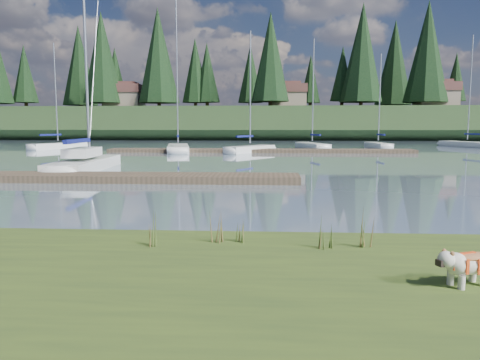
{
  "coord_description": "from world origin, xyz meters",
  "views": [
    {
      "loc": [
        2.71,
        -10.08,
        2.33
      ],
      "look_at": [
        2.13,
        -0.5,
        1.2
      ],
      "focal_mm": 35.0,
      "sensor_mm": 36.0,
      "label": 1
    }
  ],
  "objects": [
    {
      "name": "ground",
      "position": [
        0.0,
        30.0,
        0.0
      ],
      "size": [
        200.0,
        200.0,
        0.0
      ],
      "primitive_type": "plane",
      "color": "#798EA2",
      "rests_on": "ground"
    },
    {
      "name": "ridge",
      "position": [
        0.0,
        73.0,
        2.5
      ],
      "size": [
        200.0,
        20.0,
        5.0
      ],
      "primitive_type": "cube",
      "color": "#22361A",
      "rests_on": "ground"
    },
    {
      "name": "bulldog",
      "position": [
        5.16,
        -4.32,
        0.64
      ],
      "size": [
        0.79,
        0.53,
        0.47
      ],
      "rotation": [
        0.0,
        0.0,
        3.54
      ],
      "color": "silver",
      "rests_on": "bank"
    },
    {
      "name": "sailboat_main",
      "position": [
        -6.83,
        14.3,
        0.42
      ],
      "size": [
        2.38,
        8.92,
        12.69
      ],
      "rotation": [
        0.0,
        0.0,
        1.65
      ],
      "color": "silver",
      "rests_on": "ground"
    },
    {
      "name": "dock_near",
      "position": [
        -4.0,
        9.0,
        0.15
      ],
      "size": [
        16.0,
        2.0,
        0.3
      ],
      "primitive_type": "cube",
      "color": "#4C3D2C",
      "rests_on": "ground"
    },
    {
      "name": "dock_far",
      "position": [
        2.0,
        30.0,
        0.15
      ],
      "size": [
        26.0,
        2.2,
        0.3
      ],
      "primitive_type": "cube",
      "color": "#4C3D2C",
      "rests_on": "ground"
    },
    {
      "name": "sailboat_bg_0",
      "position": [
        -17.76,
        35.57,
        0.32
      ],
      "size": [
        4.23,
        6.99,
        10.35
      ],
      "rotation": [
        0.0,
        0.0,
        1.14
      ],
      "color": "silver",
      "rests_on": "ground"
    },
    {
      "name": "sailboat_bg_1",
      "position": [
        -5.41,
        31.8,
        0.33
      ],
      "size": [
        3.4,
        9.09,
        13.2
      ],
      "rotation": [
        0.0,
        0.0,
        1.76
      ],
      "color": "silver",
      "rests_on": "ground"
    },
    {
      "name": "sailboat_bg_2",
      "position": [
        1.49,
        30.41,
        0.33
      ],
      "size": [
        4.71,
        6.4,
        10.25
      ],
      "rotation": [
        0.0,
        0.0,
        1.01
      ],
      "color": "silver",
      "rests_on": "ground"
    },
    {
      "name": "sailboat_bg_3",
      "position": [
        6.89,
        37.09,
        0.33
      ],
      "size": [
        3.24,
        7.36,
        10.72
      ],
      "rotation": [
        0.0,
        0.0,
        1.83
      ],
      "color": "silver",
      "rests_on": "ground"
    },
    {
      "name": "sailboat_bg_4",
      "position": [
        13.72,
        38.27,
        0.33
      ],
      "size": [
        1.76,
        6.35,
        9.43
      ],
      "rotation": [
        0.0,
        0.0,
        1.66
      ],
      "color": "silver",
      "rests_on": "ground"
    },
    {
      "name": "sailboat_bg_5",
      "position": [
        23.79,
        42.09,
        0.32
      ],
      "size": [
        3.96,
        8.42,
        11.83
      ],
      "rotation": [
        0.0,
        0.0,
        1.86
      ],
      "color": "silver",
      "rests_on": "ground"
    },
    {
      "name": "weed_0",
      "position": [
        0.8,
        -2.69,
        0.63
      ],
      "size": [
        0.17,
        0.14,
        0.67
      ],
      "color": "#475B23",
      "rests_on": "bank"
    },
    {
      "name": "weed_1",
      "position": [
        1.84,
        -2.32,
        0.58
      ],
      "size": [
        0.17,
        0.14,
        0.55
      ],
      "color": "#475B23",
      "rests_on": "bank"
    },
    {
      "name": "weed_2",
      "position": [
        3.63,
        -2.67,
        0.6
      ],
      "size": [
        0.17,
        0.14,
        0.59
      ],
      "color": "#475B23",
      "rests_on": "bank"
    },
    {
      "name": "weed_4",
      "position": [
        2.21,
        -2.3,
        0.53
      ],
      "size": [
        0.17,
        0.14,
        0.43
      ],
      "color": "#475B23",
      "rests_on": "bank"
    },
    {
      "name": "weed_5",
      "position": [
        4.32,
        -2.6,
        0.65
      ],
      "size": [
        0.17,
        0.14,
        0.72
      ],
      "color": "#475B23",
      "rests_on": "bank"
    },
    {
      "name": "mud_lip",
      "position": [
        0.0,
        -1.6,
        0.07
      ],
      "size": [
        60.0,
        0.5,
        0.14
      ],
      "primitive_type": "cube",
      "color": "#33281C",
      "rests_on": "ground"
    },
    {
      "name": "conifer_1",
      "position": [
        -40.0,
        71.0,
        11.28
      ],
      "size": [
        4.4,
        4.4,
        11.3
      ],
      "color": "#382619",
      "rests_on": "ridge"
    },
    {
      "name": "conifer_2",
      "position": [
        -25.0,
        68.0,
        13.54
      ],
      "size": [
        6.6,
        6.6,
        16.05
      ],
      "color": "#382619",
      "rests_on": "ridge"
    },
    {
      "name": "conifer_3",
      "position": [
        -10.0,
        72.0,
        11.74
      ],
      "size": [
        4.84,
        4.84,
        12.25
      ],
      "color": "#382619",
      "rests_on": "ridge"
    },
    {
      "name": "conifer_4",
      "position": [
        3.0,
        66.0,
        13.09
      ],
      "size": [
        6.16,
        6.16,
        15.1
      ],
      "color": "#382619",
      "rests_on": "ridge"
    },
    {
      "name": "conifer_5",
      "position": [
        15.0,
        70.0,
        10.83
      ],
      "size": [
        3.96,
        3.96,
        10.35
      ],
      "color": "#382619",
      "rests_on": "ridge"
    },
    {
      "name": "conifer_6",
      "position": [
        28.0,
        68.0,
        13.99
      ],
      "size": [
        7.04,
        7.04,
        17.0
      ],
      "color": "#382619",
      "rests_on": "ridge"
    },
    {
      "name": "house_0",
      "position": [
        -22.0,
        70.0,
        7.31
      ],
      "size": [
        6.3,
        5.3,
        4.65
      ],
      "color": "gray",
      "rests_on": "ridge"
    },
    {
      "name": "house_1",
      "position": [
        6.0,
        71.0,
        7.31
      ],
      "size": [
        6.3,
        5.3,
        4.65
      ],
      "color": "gray",
      "rests_on": "ridge"
    },
    {
      "name": "house_2",
      "position": [
        30.0,
        69.0,
        7.31
      ],
      "size": [
        6.3,
        5.3,
        4.65
      ],
      "color": "gray",
      "rests_on": "ridge"
    }
  ]
}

